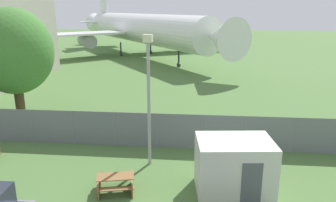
% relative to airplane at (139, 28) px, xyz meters
% --- Properties ---
extents(perimeter_fence, '(56.07, 0.07, 2.09)m').
position_rel_airplane_xyz_m(perimeter_fence, '(5.51, -38.55, -3.59)').
color(perimeter_fence, slate).
rests_on(perimeter_fence, ground).
extents(airplane, '(35.77, 43.54, 14.26)m').
position_rel_airplane_xyz_m(airplane, '(0.00, 0.00, 0.00)').
color(airplane, white).
rests_on(airplane, ground).
extents(portable_cabin, '(3.49, 2.67, 2.44)m').
position_rel_airplane_xyz_m(portable_cabin, '(12.04, -43.03, -3.41)').
color(portable_cabin, silver).
rests_on(portable_cabin, ground).
extents(picnic_bench_open_grass, '(1.91, 1.73, 0.76)m').
position_rel_airplane_xyz_m(picnic_bench_open_grass, '(6.83, -43.55, -4.16)').
color(picnic_bench_open_grass, brown).
rests_on(picnic_bench_open_grass, ground).
extents(tree_left_of_cabin, '(5.36, 5.36, 8.02)m').
position_rel_airplane_xyz_m(tree_left_of_cabin, '(-2.30, -34.93, 0.42)').
color(tree_left_of_cabin, '#4C3823').
rests_on(tree_left_of_cabin, ground).
extents(light_mast, '(0.44, 0.44, 6.71)m').
position_rel_airplane_xyz_m(light_mast, '(7.94, -40.69, -0.45)').
color(light_mast, '#99999E').
rests_on(light_mast, ground).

